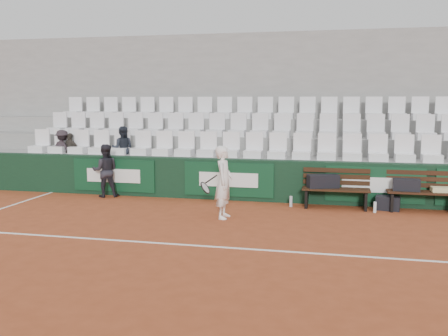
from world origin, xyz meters
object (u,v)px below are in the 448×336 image
water_bottle_near (291,201)px  ball_kid (105,171)px  water_bottle_far (375,207)px  spectator_b (70,135)px  sports_bag_left (323,181)px  sports_bag_right (406,185)px  sports_bag_ground (388,203)px  tennis_player (224,182)px  bench_right (422,202)px  spectator_c (122,132)px  bench_left (336,198)px  spectator_a (62,133)px

water_bottle_near → ball_kid: 4.72m
water_bottle_far → spectator_b: spectator_b is taller
ball_kid → spectator_b: spectator_b is taller
sports_bag_left → water_bottle_far: 1.27m
sports_bag_right → sports_bag_ground: 0.57m
water_bottle_far → sports_bag_right: bearing=27.5°
tennis_player → ball_kid: tennis_player is taller
sports_bag_right → tennis_player: (-3.77, -1.55, 0.17)m
ball_kid → spectator_b: bearing=-53.3°
water_bottle_near → bench_right: bearing=2.4°
bench_right → sports_bag_left: (-2.14, 0.00, 0.37)m
bench_right → spectator_c: 7.62m
bench_right → water_bottle_far: (-1.01, -0.34, -0.11)m
bench_left → sports_bag_ground: size_ratio=2.93×
water_bottle_near → spectator_c: 4.92m
sports_bag_right → sports_bag_ground: (-0.37, -0.01, -0.43)m
bench_right → sports_bag_ground: size_ratio=2.93×
sports_bag_ground → water_bottle_near: size_ratio=2.05×
spectator_b → spectator_a: bearing=10.9°
bench_left → sports_bag_ground: 1.14m
ball_kid → spectator_c: (0.10, 0.87, 0.93)m
bench_right → spectator_a: spectator_a is taller
ball_kid → spectator_c: bearing=-118.5°
water_bottle_far → tennis_player: size_ratio=0.16×
sports_bag_ground → tennis_player: tennis_player is taller
sports_bag_right → water_bottle_far: size_ratio=2.37×
bench_left → sports_bag_right: (1.51, 0.05, 0.36)m
water_bottle_far → tennis_player: tennis_player is taller
bench_left → tennis_player: tennis_player is taller
bench_right → water_bottle_near: bench_right is taller
bench_right → water_bottle_far: bearing=-161.6°
sports_bag_right → ball_kid: size_ratio=0.42×
sports_bag_right → ball_kid: bearing=179.8°
tennis_player → spectator_a: bearing=154.4°
water_bottle_far → bench_right: bearing=18.4°
bench_left → sports_bag_left: bearing=172.0°
sports_bag_right → water_bottle_near: 2.56m
bench_left → water_bottle_near: size_ratio=6.01×
sports_bag_ground → tennis_player: 3.78m
spectator_a → water_bottle_near: bearing=-173.5°
water_bottle_far → ball_kid: (-6.52, 0.38, 0.55)m
bench_left → ball_kid: (-5.68, 0.08, 0.44)m
sports_bag_ground → bench_left: bearing=-177.8°
sports_bag_left → sports_bag_right: size_ratio=1.23×
spectator_b → tennis_player: bearing=164.2°
spectator_c → spectator_a: bearing=-13.9°
spectator_a → spectator_b: spectator_a is taller
bench_left → ball_kid: 5.70m
sports_bag_right → spectator_c: bearing=172.8°
bench_right → tennis_player: size_ratio=1.00×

